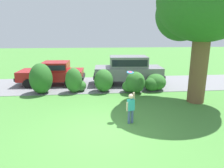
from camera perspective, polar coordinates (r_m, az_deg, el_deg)
ground_plane at (r=7.61m, az=-2.36°, el=-13.02°), size 80.00×80.00×0.00m
driveway_strip at (r=13.97m, az=-3.85°, el=-0.07°), size 28.00×4.40×0.02m
oak_tree_large at (r=11.09m, az=24.23°, el=19.46°), size 4.54×4.66×6.84m
shrub_near_tree at (r=12.48m, az=-19.28°, el=1.08°), size 1.29×1.45×1.78m
shrub_centre_left at (r=12.17m, az=-10.31°, el=0.67°), size 1.20×1.08×1.49m
shrub_centre at (r=12.12m, az=-2.38°, el=0.97°), size 1.13×1.21×1.37m
shrub_centre_right at (r=11.96m, az=6.16°, el=0.19°), size 1.32×1.15×1.28m
shrub_far_end at (r=12.74m, az=11.91°, el=0.37°), size 1.38×1.35×1.00m
parked_sedan at (r=14.33m, az=-16.26°, el=3.18°), size 4.47×2.24×1.56m
parked_suv at (r=13.90m, az=4.57°, el=4.35°), size 4.79×2.29×1.92m
child_thrower at (r=7.94m, az=5.31°, el=-6.18°), size 0.40×0.35×1.29m
frisbee at (r=8.17m, az=5.13°, el=3.29°), size 0.28×0.28×0.07m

